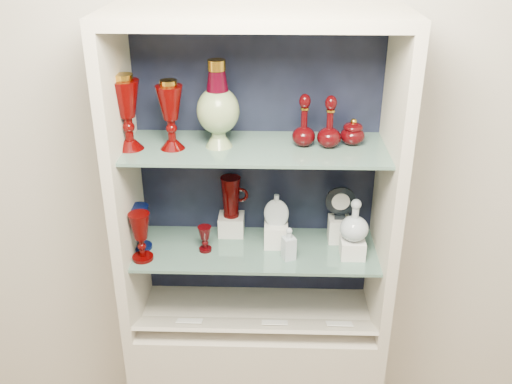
{
  "coord_description": "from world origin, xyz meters",
  "views": [
    {
      "loc": [
        0.06,
        -0.33,
        2.21
      ],
      "look_at": [
        0.0,
        1.53,
        1.3
      ],
      "focal_mm": 40.0,
      "sensor_mm": 36.0,
      "label": 1
    }
  ],
  "objects_px": {
    "lidded_bowl": "(353,131)",
    "ruby_goblet_small": "(205,239)",
    "clear_square_bottle": "(289,243)",
    "ruby_pitcher": "(231,197)",
    "pedestal_lamp_right": "(171,115)",
    "ruby_goblet_tall": "(141,237)",
    "cobalt_goblet": "(140,227)",
    "ruby_decanter_b": "(330,120)",
    "enamel_urn": "(218,104)",
    "flat_flask": "(276,209)",
    "cameo_medallion": "(341,202)",
    "pedestal_lamp_left": "(127,112)",
    "ruby_decanter_a": "(304,117)",
    "clear_round_decanter": "(355,221)"
  },
  "relations": [
    {
      "from": "lidded_bowl",
      "to": "ruby_goblet_small",
      "type": "xyz_separation_m",
      "value": [
        -0.54,
        -0.06,
        -0.42
      ]
    },
    {
      "from": "clear_square_bottle",
      "to": "ruby_pitcher",
      "type": "bearing_deg",
      "value": 141.08
    },
    {
      "from": "pedestal_lamp_right",
      "to": "ruby_goblet_tall",
      "type": "distance_m",
      "value": 0.47
    },
    {
      "from": "cobalt_goblet",
      "to": "ruby_pitcher",
      "type": "height_order",
      "value": "ruby_pitcher"
    },
    {
      "from": "pedestal_lamp_right",
      "to": "ruby_decanter_b",
      "type": "height_order",
      "value": "pedestal_lamp_right"
    },
    {
      "from": "enamel_urn",
      "to": "flat_flask",
      "type": "height_order",
      "value": "enamel_urn"
    },
    {
      "from": "cobalt_goblet",
      "to": "flat_flask",
      "type": "bearing_deg",
      "value": 4.12
    },
    {
      "from": "lidded_bowl",
      "to": "flat_flask",
      "type": "relative_size",
      "value": 0.75
    },
    {
      "from": "ruby_pitcher",
      "to": "cameo_medallion",
      "type": "bearing_deg",
      "value": -7.7
    },
    {
      "from": "lidded_bowl",
      "to": "ruby_goblet_small",
      "type": "bearing_deg",
      "value": -173.9
    },
    {
      "from": "ruby_decanter_b",
      "to": "ruby_pitcher",
      "type": "bearing_deg",
      "value": 162.85
    },
    {
      "from": "pedestal_lamp_left",
      "to": "clear_square_bottle",
      "type": "height_order",
      "value": "pedestal_lamp_left"
    },
    {
      "from": "pedestal_lamp_right",
      "to": "lidded_bowl",
      "type": "bearing_deg",
      "value": 5.24
    },
    {
      "from": "enamel_urn",
      "to": "pedestal_lamp_left",
      "type": "bearing_deg",
      "value": -173.87
    },
    {
      "from": "ruby_pitcher",
      "to": "ruby_decanter_a",
      "type": "bearing_deg",
      "value": -22.02
    },
    {
      "from": "ruby_goblet_small",
      "to": "cameo_medallion",
      "type": "distance_m",
      "value": 0.54
    },
    {
      "from": "ruby_goblet_small",
      "to": "pedestal_lamp_left",
      "type": "bearing_deg",
      "value": -178.02
    },
    {
      "from": "lidded_bowl",
      "to": "clear_round_decanter",
      "type": "relative_size",
      "value": 0.62
    },
    {
      "from": "pedestal_lamp_right",
      "to": "clear_square_bottle",
      "type": "distance_m",
      "value": 0.63
    },
    {
      "from": "ruby_goblet_small",
      "to": "flat_flask",
      "type": "height_order",
      "value": "flat_flask"
    },
    {
      "from": "pedestal_lamp_left",
      "to": "ruby_goblet_tall",
      "type": "relative_size",
      "value": 1.38
    },
    {
      "from": "cobalt_goblet",
      "to": "clear_square_bottle",
      "type": "relative_size",
      "value": 1.39
    },
    {
      "from": "ruby_decanter_a",
      "to": "clear_square_bottle",
      "type": "bearing_deg",
      "value": -117.97
    },
    {
      "from": "ruby_decanter_a",
      "to": "ruby_goblet_tall",
      "type": "height_order",
      "value": "ruby_decanter_a"
    },
    {
      "from": "pedestal_lamp_right",
      "to": "flat_flask",
      "type": "relative_size",
      "value": 1.85
    },
    {
      "from": "ruby_decanter_b",
      "to": "ruby_pitcher",
      "type": "xyz_separation_m",
      "value": [
        -0.36,
        0.11,
        -0.36
      ]
    },
    {
      "from": "clear_round_decanter",
      "to": "enamel_urn",
      "type": "bearing_deg",
      "value": 174.78
    },
    {
      "from": "pedestal_lamp_left",
      "to": "ruby_pitcher",
      "type": "xyz_separation_m",
      "value": [
        0.34,
        0.15,
        -0.39
      ]
    },
    {
      "from": "flat_flask",
      "to": "pedestal_lamp_right",
      "type": "bearing_deg",
      "value": -167.86
    },
    {
      "from": "flat_flask",
      "to": "ruby_pitcher",
      "type": "bearing_deg",
      "value": 158.36
    },
    {
      "from": "ruby_decanter_b",
      "to": "clear_round_decanter",
      "type": "relative_size",
      "value": 1.25
    },
    {
      "from": "cobalt_goblet",
      "to": "clear_square_bottle",
      "type": "xyz_separation_m",
      "value": [
        0.56,
        -0.06,
        -0.03
      ]
    },
    {
      "from": "cobalt_goblet",
      "to": "clear_square_bottle",
      "type": "distance_m",
      "value": 0.57
    },
    {
      "from": "pedestal_lamp_left",
      "to": "pedestal_lamp_right",
      "type": "height_order",
      "value": "pedestal_lamp_left"
    },
    {
      "from": "lidded_bowl",
      "to": "clear_square_bottle",
      "type": "bearing_deg",
      "value": -154.81
    },
    {
      "from": "lidded_bowl",
      "to": "pedestal_lamp_right",
      "type": "bearing_deg",
      "value": -174.76
    },
    {
      "from": "ruby_goblet_tall",
      "to": "ruby_pitcher",
      "type": "distance_m",
      "value": 0.38
    },
    {
      "from": "pedestal_lamp_left",
      "to": "ruby_decanter_b",
      "type": "bearing_deg",
      "value": 2.89
    },
    {
      "from": "pedestal_lamp_left",
      "to": "lidded_bowl",
      "type": "relative_size",
      "value": 2.68
    },
    {
      "from": "flat_flask",
      "to": "cameo_medallion",
      "type": "xyz_separation_m",
      "value": [
        0.25,
        0.04,
        0.01
      ]
    },
    {
      "from": "lidded_bowl",
      "to": "clear_square_bottle",
      "type": "relative_size",
      "value": 0.76
    },
    {
      "from": "ruby_decanter_a",
      "to": "cameo_medallion",
      "type": "relative_size",
      "value": 1.56
    },
    {
      "from": "clear_square_bottle",
      "to": "cameo_medallion",
      "type": "height_order",
      "value": "cameo_medallion"
    },
    {
      "from": "pedestal_lamp_right",
      "to": "lidded_bowl",
      "type": "distance_m",
      "value": 0.64
    },
    {
      "from": "ruby_decanter_b",
      "to": "pedestal_lamp_right",
      "type": "bearing_deg",
      "value": -177.13
    },
    {
      "from": "ruby_goblet_tall",
      "to": "ruby_goblet_small",
      "type": "relative_size",
      "value": 1.85
    },
    {
      "from": "enamel_urn",
      "to": "ruby_decanter_a",
      "type": "relative_size",
      "value": 1.45
    },
    {
      "from": "ruby_goblet_tall",
      "to": "cameo_medallion",
      "type": "relative_size",
      "value": 1.41
    },
    {
      "from": "pedestal_lamp_left",
      "to": "ruby_goblet_tall",
      "type": "xyz_separation_m",
      "value": [
        0.02,
        -0.06,
        -0.46
      ]
    },
    {
      "from": "pedestal_lamp_left",
      "to": "ruby_decanter_a",
      "type": "relative_size",
      "value": 1.25
    }
  ]
}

